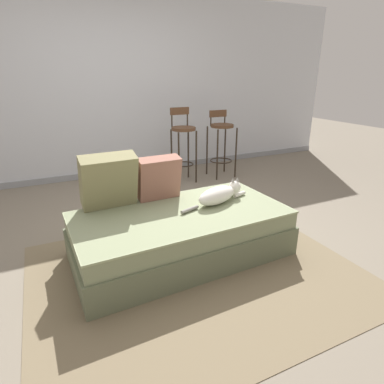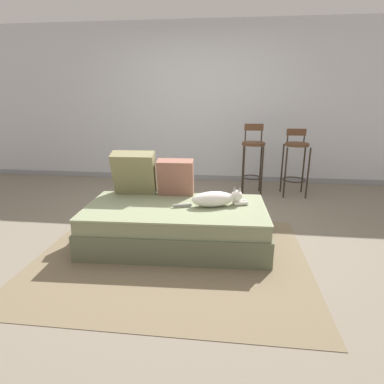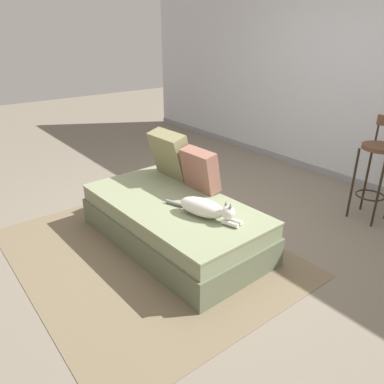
% 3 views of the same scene
% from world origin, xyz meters
% --- Properties ---
extents(ground_plane, '(16.00, 16.00, 0.00)m').
position_xyz_m(ground_plane, '(0.00, 0.00, 0.00)').
color(ground_plane, slate).
rests_on(ground_plane, ground).
extents(wall_back_panel, '(8.00, 0.10, 2.60)m').
position_xyz_m(wall_back_panel, '(0.00, 2.25, 1.30)').
color(wall_back_panel, silver).
rests_on(wall_back_panel, ground).
extents(wall_baseboard_trim, '(8.00, 0.02, 0.09)m').
position_xyz_m(wall_baseboard_trim, '(0.00, 2.20, 0.04)').
color(wall_baseboard_trim, gray).
rests_on(wall_baseboard_trim, ground).
extents(area_rug, '(2.49, 2.02, 0.01)m').
position_xyz_m(area_rug, '(0.00, -0.70, 0.00)').
color(area_rug, '#75664C').
rests_on(area_rug, ground).
extents(couch, '(1.83, 0.99, 0.41)m').
position_xyz_m(couch, '(0.00, -0.40, 0.21)').
color(couch, '#636B50').
rests_on(couch, ground).
extents(throw_pillow_corner, '(0.46, 0.30, 0.48)m').
position_xyz_m(throw_pillow_corner, '(-0.51, -0.06, 0.65)').
color(throw_pillow_corner, '#847F56').
rests_on(throw_pillow_corner, couch).
extents(throw_pillow_middle, '(0.39, 0.22, 0.40)m').
position_xyz_m(throw_pillow_middle, '(-0.06, -0.04, 0.61)').
color(throw_pillow_middle, '#936051').
rests_on(throw_pillow_middle, couch).
extents(cat, '(0.73, 0.30, 0.19)m').
position_xyz_m(cat, '(0.39, -0.35, 0.48)').
color(cat, white).
rests_on(cat, couch).
extents(bar_stool_near_window, '(0.34, 0.34, 1.04)m').
position_xyz_m(bar_stool_near_window, '(0.86, 1.48, 0.63)').
color(bar_stool_near_window, '#2D2319').
rests_on(bar_stool_near_window, ground).
extents(bar_stool_by_doorway, '(0.34, 0.34, 0.98)m').
position_xyz_m(bar_stool_by_doorway, '(1.48, 1.48, 0.60)').
color(bar_stool_by_doorway, '#2D2319').
rests_on(bar_stool_by_doorway, ground).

